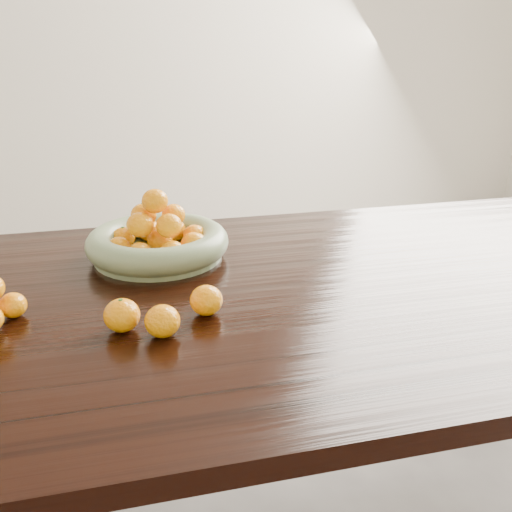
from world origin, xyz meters
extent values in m
cube|color=silver|center=(0.00, 2.50, 1.35)|extent=(5.00, 0.04, 2.70)
cube|color=black|center=(0.00, 0.00, 0.73)|extent=(2.00, 1.00, 0.04)
cube|color=black|center=(0.93, 0.43, 0.35)|extent=(0.08, 0.08, 0.71)
cylinder|color=gray|center=(-0.20, 0.23, 0.76)|extent=(0.30, 0.30, 0.01)
torus|color=gray|center=(-0.20, 0.23, 0.79)|extent=(0.33, 0.33, 0.06)
ellipsoid|color=#FF9A07|center=(-0.11, 0.25, 0.79)|extent=(0.06, 0.06, 0.05)
ellipsoid|color=#FF9A07|center=(-0.16, 0.30, 0.79)|extent=(0.06, 0.06, 0.05)
ellipsoid|color=#FF9A07|center=(-0.22, 0.31, 0.79)|extent=(0.06, 0.06, 0.05)
ellipsoid|color=#FF9A07|center=(-0.28, 0.28, 0.79)|extent=(0.05, 0.05, 0.05)
ellipsoid|color=#FF9A07|center=(-0.29, 0.20, 0.79)|extent=(0.05, 0.05, 0.05)
ellipsoid|color=#FF9A07|center=(-0.25, 0.16, 0.79)|extent=(0.05, 0.05, 0.05)
ellipsoid|color=#FF9A07|center=(-0.18, 0.15, 0.79)|extent=(0.06, 0.06, 0.05)
ellipsoid|color=#FF9A07|center=(-0.13, 0.18, 0.79)|extent=(0.06, 0.06, 0.06)
ellipsoid|color=#FF9A07|center=(-0.20, 0.22, 0.79)|extent=(0.06, 0.06, 0.05)
ellipsoid|color=#FF9A07|center=(-0.16, 0.26, 0.84)|extent=(0.06, 0.06, 0.05)
ellipsoid|color=#FF9A07|center=(-0.23, 0.27, 0.84)|extent=(0.06, 0.06, 0.06)
ellipsoid|color=#FF9A07|center=(-0.24, 0.21, 0.84)|extent=(0.06, 0.06, 0.06)
ellipsoid|color=#FF9A07|center=(-0.18, 0.19, 0.84)|extent=(0.06, 0.06, 0.06)
ellipsoid|color=#FF9A07|center=(-0.20, 0.23, 0.89)|extent=(0.06, 0.06, 0.06)
ellipsoid|color=#FF9A07|center=(-0.49, -0.02, 0.77)|extent=(0.05, 0.05, 0.05)
ellipsoid|color=#FF9A07|center=(-0.30, -0.12, 0.78)|extent=(0.06, 0.06, 0.06)
ellipsoid|color=#FF9A07|center=(-0.23, -0.16, 0.78)|extent=(0.06, 0.06, 0.06)
ellipsoid|color=#FF9A07|center=(-0.14, -0.09, 0.78)|extent=(0.06, 0.06, 0.06)
camera|label=1|loc=(-0.28, -1.05, 1.24)|focal=40.00mm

